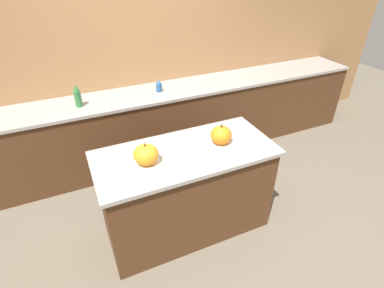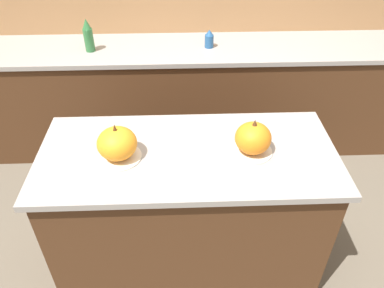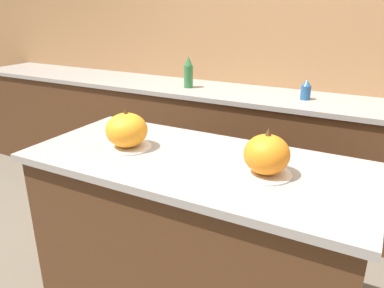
# 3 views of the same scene
# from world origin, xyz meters

# --- Properties ---
(wall_back) EXTENTS (8.00, 0.06, 2.50)m
(wall_back) POSITION_xyz_m (0.00, 1.62, 1.25)
(wall_back) COLOR #9E7047
(wall_back) RESTS_ON ground_plane
(kitchen_island) EXTENTS (1.56, 0.71, 0.90)m
(kitchen_island) POSITION_xyz_m (0.00, 0.00, 0.45)
(kitchen_island) COLOR #4C2D19
(kitchen_island) RESTS_ON ground_plane
(back_counter) EXTENTS (6.00, 0.60, 0.92)m
(back_counter) POSITION_xyz_m (0.00, 1.29, 0.46)
(back_counter) COLOR #4C2D19
(back_counter) RESTS_ON ground_plane
(pumpkin_cake_left) EXTENTS (0.23, 0.23, 0.21)m
(pumpkin_cake_left) POSITION_xyz_m (-0.35, -0.03, 0.99)
(pumpkin_cake_left) COLOR silver
(pumpkin_cake_left) RESTS_ON kitchen_island
(pumpkin_cake_right) EXTENTS (0.21, 0.21, 0.20)m
(pumpkin_cake_right) POSITION_xyz_m (0.33, -0.01, 0.98)
(pumpkin_cake_right) COLOR silver
(pumpkin_cake_right) RESTS_ON kitchen_island
(bottle_tall) EXTENTS (0.07, 0.07, 0.25)m
(bottle_tall) POSITION_xyz_m (-0.71, 1.24, 1.04)
(bottle_tall) COLOR #2D6B38
(bottle_tall) RESTS_ON back_counter
(bottle_short) EXTENTS (0.07, 0.07, 0.14)m
(bottle_short) POSITION_xyz_m (0.21, 1.28, 0.99)
(bottle_short) COLOR #235184
(bottle_short) RESTS_ON back_counter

